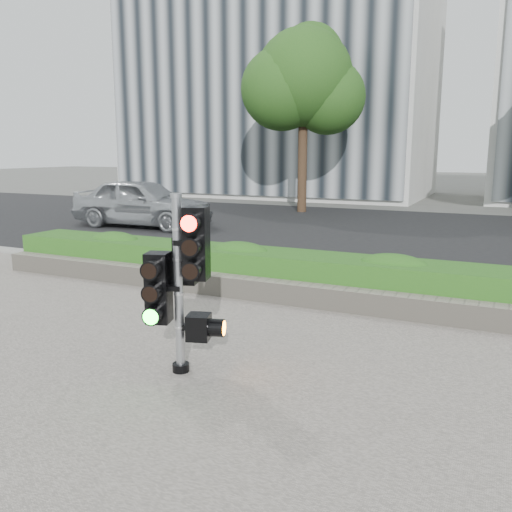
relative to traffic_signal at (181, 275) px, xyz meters
name	(u,v)px	position (x,y,z in m)	size (l,w,h in m)	color
ground	(234,342)	(0.04, 1.11, -1.11)	(120.00, 120.00, 0.00)	#51514C
sidewalk	(102,429)	(0.04, -1.39, -1.10)	(16.00, 11.00, 0.03)	#9E9389
road	(392,235)	(0.04, 11.11, -1.10)	(60.00, 13.00, 0.02)	black
curb	(314,284)	(0.04, 4.26, -1.05)	(60.00, 0.25, 0.12)	gray
stone_wall	(289,293)	(0.04, 3.01, -0.91)	(12.00, 0.32, 0.34)	gray
hedge	(303,274)	(0.04, 3.66, -0.74)	(12.00, 1.00, 0.68)	#4A962E
building_left	(281,57)	(-8.96, 24.11, 6.39)	(16.00, 9.00, 15.00)	#B7B7B2
tree_left	(304,81)	(-4.48, 15.67, 3.93)	(4.61, 4.03, 7.34)	black
traffic_signal	(181,275)	(0.00, 0.00, 0.00)	(0.71, 0.61, 1.96)	black
car_silver	(142,202)	(-7.57, 9.32, -0.32)	(1.84, 4.56, 1.56)	#A9ADB1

